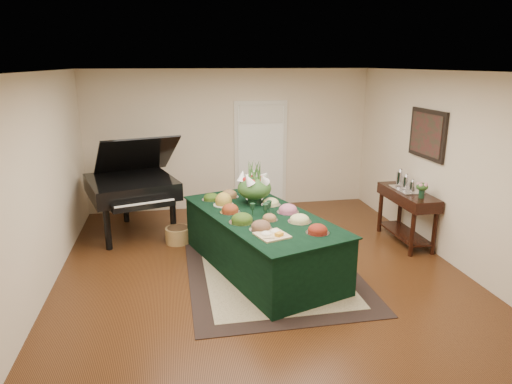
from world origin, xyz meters
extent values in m
plane|color=black|center=(0.00, 0.00, 0.00)|extent=(6.00, 6.00, 0.00)
cube|color=black|center=(0.15, 0.06, 0.01)|extent=(2.30, 3.22, 0.01)
cube|color=beige|center=(0.15, 0.06, 0.01)|extent=(1.84, 2.76, 0.01)
cube|color=silver|center=(0.60, 2.98, 1.05)|extent=(1.05, 0.04, 2.10)
cube|color=white|center=(0.60, 2.96, 1.00)|extent=(0.90, 0.06, 2.00)
cube|color=black|center=(0.03, 0.07, 0.39)|extent=(1.96, 2.87, 0.78)
cube|color=black|center=(0.03, 0.07, 0.78)|extent=(2.04, 2.95, 0.02)
cylinder|color=silver|center=(-0.09, -0.51, 0.80)|extent=(0.30, 0.30, 0.01)
ellipsoid|color=brown|center=(-0.09, -0.51, 0.85)|extent=(0.25, 0.25, 0.08)
cylinder|color=silver|center=(0.09, -0.20, 0.80)|extent=(0.22, 0.22, 0.01)
ellipsoid|color=olive|center=(0.09, -0.20, 0.83)|extent=(0.18, 0.18, 0.06)
cylinder|color=silver|center=(0.25, 0.45, 0.80)|extent=(0.29, 0.29, 0.01)
ellipsoid|color=#DEDE8B|center=(0.25, 0.45, 0.84)|extent=(0.24, 0.24, 0.08)
cylinder|color=silver|center=(0.07, 0.79, 0.80)|extent=(0.27, 0.27, 0.01)
ellipsoid|color=brown|center=(0.07, 0.79, 0.86)|extent=(0.22, 0.22, 0.10)
cylinder|color=silver|center=(0.05, 1.19, 0.80)|extent=(0.28, 0.28, 0.01)
ellipsoid|color=#335215|center=(0.05, 1.19, 0.84)|extent=(0.23, 0.23, 0.07)
cylinder|color=silver|center=(-0.38, 0.22, 0.80)|extent=(0.29, 0.29, 0.01)
ellipsoid|color=maroon|center=(-0.38, 0.22, 0.85)|extent=(0.24, 0.24, 0.09)
cylinder|color=silver|center=(0.57, -0.77, 0.80)|extent=(0.29, 0.29, 0.01)
ellipsoid|color=maroon|center=(0.57, -0.77, 0.84)|extent=(0.24, 0.24, 0.08)
cylinder|color=silver|center=(-0.43, 0.59, 0.80)|extent=(0.30, 0.30, 0.01)
ellipsoid|color=gold|center=(-0.43, 0.59, 0.87)|extent=(0.25, 0.25, 0.13)
cylinder|color=silver|center=(0.46, -0.33, 0.80)|extent=(0.31, 0.31, 0.01)
ellipsoid|color=#DEDE8B|center=(0.46, -0.33, 0.84)|extent=(0.26, 0.26, 0.07)
cylinder|color=silver|center=(0.41, 0.07, 0.80)|extent=(0.31, 0.31, 0.01)
ellipsoid|color=#C86484|center=(0.41, 0.07, 0.85)|extent=(0.26, 0.26, 0.08)
cylinder|color=silver|center=(-0.30, 0.97, 0.80)|extent=(0.30, 0.30, 0.01)
ellipsoid|color=olive|center=(-0.30, 0.97, 0.85)|extent=(0.24, 0.24, 0.08)
cylinder|color=silver|center=(-0.58, 0.88, 0.80)|extent=(0.29, 0.29, 0.01)
ellipsoid|color=#335215|center=(-0.58, 0.88, 0.84)|extent=(0.24, 0.24, 0.07)
cylinder|color=silver|center=(-0.28, -0.21, 0.80)|extent=(0.34, 0.34, 0.01)
ellipsoid|color=#335215|center=(-0.28, -0.21, 0.85)|extent=(0.28, 0.28, 0.09)
cube|color=tan|center=(0.00, -0.75, 0.80)|extent=(0.45, 0.45, 0.02)
ellipsoid|color=#ECE2C7|center=(-0.07, -0.73, 0.85)|extent=(0.14, 0.14, 0.08)
ellipsoid|color=#ECE2C7|center=(0.06, -0.67, 0.85)|extent=(0.12, 0.12, 0.07)
cube|color=gold|center=(0.07, -0.81, 0.84)|extent=(0.11, 0.11, 0.05)
cylinder|color=black|center=(0.03, 0.58, 0.89)|extent=(0.19, 0.19, 0.19)
ellipsoid|color=#2B5020|center=(0.03, 0.58, 1.03)|extent=(0.50, 0.50, 0.32)
cylinder|color=black|center=(-2.17, 1.15, 0.33)|extent=(0.10, 0.10, 0.67)
cylinder|color=black|center=(-1.17, 1.45, 0.33)|extent=(0.10, 0.10, 0.67)
cylinder|color=black|center=(-2.01, 2.44, 0.33)|extent=(0.10, 0.10, 0.67)
cube|color=black|center=(-1.83, 1.84, 0.81)|extent=(1.68, 1.75, 0.29)
cube|color=black|center=(-1.60, 1.07, 0.72)|extent=(0.97, 0.48, 0.10)
cube|color=black|center=(-1.73, 2.03, 1.30)|extent=(1.52, 1.36, 0.74)
cylinder|color=olive|center=(-1.11, 1.23, 0.13)|extent=(0.40, 0.40, 0.25)
cylinder|color=black|center=(2.31, 0.04, 0.34)|extent=(0.07, 0.07, 0.68)
cylinder|color=black|center=(2.68, 0.04, 0.34)|extent=(0.07, 0.07, 0.68)
cylinder|color=black|center=(2.31, 1.10, 0.34)|extent=(0.07, 0.07, 0.68)
cylinder|color=black|center=(2.68, 1.10, 0.34)|extent=(0.07, 0.07, 0.68)
cube|color=black|center=(2.50, 0.57, 0.77)|extent=(0.45, 1.26, 0.18)
cube|color=black|center=(2.50, 0.57, 0.15)|extent=(0.38, 1.11, 0.03)
cube|color=silver|center=(2.50, 0.65, 0.86)|extent=(0.34, 0.58, 0.02)
cylinder|color=black|center=(2.50, 0.19, 0.92)|extent=(0.09, 0.09, 0.13)
ellipsoid|color=pink|center=(2.50, 0.19, 1.04)|extent=(0.19, 0.19, 0.13)
cube|color=black|center=(2.72, 0.57, 1.75)|extent=(0.04, 0.95, 0.75)
cube|color=#54161D|center=(2.69, 0.57, 1.75)|extent=(0.01, 0.82, 0.62)
camera|label=1|loc=(-1.15, -5.76, 2.80)|focal=32.00mm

